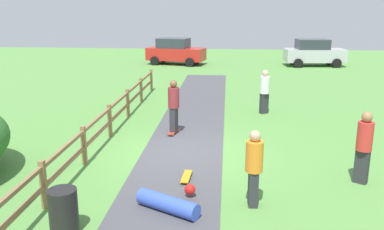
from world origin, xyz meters
name	(u,v)px	position (x,y,z in m)	size (l,w,h in m)	color
ground_plane	(183,151)	(0.00, 0.00, 0.00)	(60.00, 60.00, 0.00)	#568E42
asphalt_path	(183,151)	(0.00, 0.00, 0.01)	(2.40, 28.00, 0.02)	#47474C
wooden_fence	(98,128)	(-2.60, 0.00, 0.67)	(0.12, 18.12, 1.10)	olive
trash_bin	(63,211)	(-1.80, -4.79, 0.45)	(0.56, 0.56, 0.90)	black
skater_riding	(174,104)	(-0.49, 1.71, 1.06)	(0.46, 0.82, 1.86)	#B23326
skater_fallen	(170,203)	(0.11, -3.76, 0.20)	(1.45, 1.38, 0.36)	blue
skateboard_loose	(186,176)	(0.31, -2.08, 0.09)	(0.24, 0.81, 0.08)	#BF8C19
bystander_white	(265,90)	(2.80, 4.81, 0.98)	(0.52, 0.52, 1.78)	#2D2D33
bystander_orange	(254,165)	(1.90, -3.34, 0.96)	(0.40, 0.40, 1.73)	#2D2D33
bystander_red	(364,144)	(4.64, -1.89, 1.01)	(0.53, 0.53, 1.83)	#2D2D33
parked_car_red	(175,51)	(-2.57, 18.78, 0.96)	(4.47, 2.69, 1.92)	red
parked_car_silver	(314,53)	(7.46, 18.77, 0.96)	(4.33, 2.27, 1.92)	#B7B7BC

